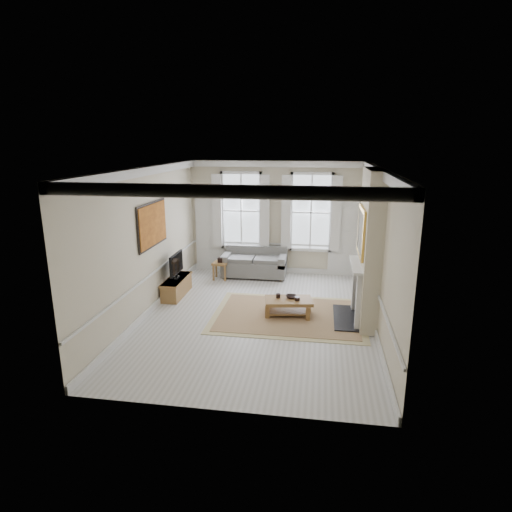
% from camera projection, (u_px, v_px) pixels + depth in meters
% --- Properties ---
extents(floor, '(7.20, 7.20, 0.00)m').
position_uv_depth(floor, '(258.00, 317.00, 9.91)').
color(floor, '#B7B5AD').
rests_on(floor, ground).
extents(ceiling, '(7.20, 7.20, 0.00)m').
position_uv_depth(ceiling, '(259.00, 168.00, 9.02)').
color(ceiling, white).
rests_on(ceiling, back_wall).
extents(back_wall, '(5.20, 0.00, 5.20)m').
position_uv_depth(back_wall, '(276.00, 218.00, 12.90)').
color(back_wall, beige).
rests_on(back_wall, floor).
extents(left_wall, '(0.00, 7.20, 7.20)m').
position_uv_depth(left_wall, '(147.00, 242.00, 9.85)').
color(left_wall, beige).
rests_on(left_wall, floor).
extents(right_wall, '(0.00, 7.20, 7.20)m').
position_uv_depth(right_wall, '(379.00, 250.00, 9.08)').
color(right_wall, beige).
rests_on(right_wall, floor).
extents(window_left, '(1.26, 0.20, 2.20)m').
position_uv_depth(window_left, '(241.00, 211.00, 12.95)').
color(window_left, '#B2BCC6').
rests_on(window_left, back_wall).
extents(window_right, '(1.26, 0.20, 2.20)m').
position_uv_depth(window_right, '(311.00, 213.00, 12.64)').
color(window_right, '#B2BCC6').
rests_on(window_right, back_wall).
extents(door_left, '(0.90, 0.08, 2.30)m').
position_uv_depth(door_left, '(210.00, 234.00, 13.31)').
color(door_left, silver).
rests_on(door_left, floor).
extents(door_right, '(0.90, 0.08, 2.30)m').
position_uv_depth(door_right, '(344.00, 238.00, 12.70)').
color(door_right, silver).
rests_on(door_right, floor).
extents(painting, '(0.05, 1.66, 1.06)m').
position_uv_depth(painting, '(153.00, 225.00, 10.04)').
color(painting, '#C56F21').
rests_on(painting, left_wall).
extents(chimney_breast, '(0.35, 1.70, 3.38)m').
position_uv_depth(chimney_breast, '(370.00, 248.00, 9.30)').
color(chimney_breast, beige).
rests_on(chimney_breast, floor).
extents(hearth, '(0.55, 1.50, 0.05)m').
position_uv_depth(hearth, '(346.00, 318.00, 9.80)').
color(hearth, black).
rests_on(hearth, floor).
extents(fireplace, '(0.21, 1.45, 1.33)m').
position_uv_depth(fireplace, '(357.00, 289.00, 9.58)').
color(fireplace, silver).
rests_on(fireplace, floor).
extents(mirror, '(0.06, 1.26, 1.06)m').
position_uv_depth(mirror, '(361.00, 232.00, 9.24)').
color(mirror, gold).
rests_on(mirror, chimney_breast).
extents(sofa, '(1.89, 0.92, 0.87)m').
position_uv_depth(sofa, '(255.00, 264.00, 12.86)').
color(sofa, slate).
rests_on(sofa, floor).
extents(side_table, '(0.46, 0.46, 0.51)m').
position_uv_depth(side_table, '(220.00, 266.00, 12.54)').
color(side_table, brown).
rests_on(side_table, floor).
extents(rug, '(3.50, 2.60, 0.02)m').
position_uv_depth(rug, '(288.00, 315.00, 9.99)').
color(rug, '#8D6B49').
rests_on(rug, floor).
extents(coffee_table, '(1.17, 0.80, 0.41)m').
position_uv_depth(coffee_table, '(289.00, 302.00, 9.91)').
color(coffee_table, brown).
rests_on(coffee_table, rug).
extents(ceramic_pot_a, '(0.10, 0.10, 0.10)m').
position_uv_depth(ceramic_pot_a, '(278.00, 296.00, 9.96)').
color(ceramic_pot_a, black).
rests_on(ceramic_pot_a, coffee_table).
extents(ceramic_pot_b, '(0.12, 0.12, 0.09)m').
position_uv_depth(ceramic_pot_b, '(297.00, 299.00, 9.80)').
color(ceramic_pot_b, black).
rests_on(ceramic_pot_b, coffee_table).
extents(bowl, '(0.25, 0.25, 0.06)m').
position_uv_depth(bowl, '(291.00, 297.00, 9.97)').
color(bowl, black).
rests_on(bowl, coffee_table).
extents(tv_stand, '(0.42, 1.31, 0.47)m').
position_uv_depth(tv_stand, '(177.00, 287.00, 11.25)').
color(tv_stand, brown).
rests_on(tv_stand, floor).
extents(tv, '(0.08, 0.90, 0.68)m').
position_uv_depth(tv, '(176.00, 264.00, 11.08)').
color(tv, black).
rests_on(tv, tv_stand).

